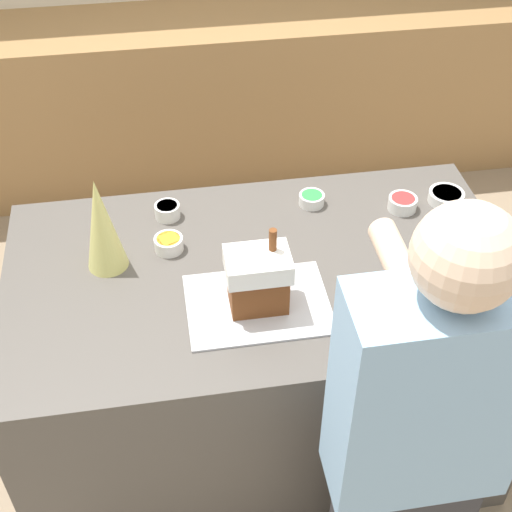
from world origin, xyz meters
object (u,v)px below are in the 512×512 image
object	(u,v)px
candy_bowl_beside_tree	(463,227)
candy_bowl_far_right	(446,196)
gingerbread_house	(258,279)
candy_bowl_near_tray_left	(167,210)
person	(412,459)
baking_tray	(258,304)
candy_bowl_front_corner	(403,203)
candy_bowl_behind_tray	(312,199)
decorative_tree	(101,225)
candy_bowl_near_tray_right	(169,243)

from	to	relation	value
candy_bowl_beside_tree	candy_bowl_far_right	distance (m)	0.18
gingerbread_house	candy_bowl_beside_tree	distance (m)	0.81
gingerbread_house	candy_bowl_near_tray_left	world-z (taller)	gingerbread_house
candy_bowl_near_tray_left	person	bearing A→B (deg)	-62.85
candy_bowl_beside_tree	candy_bowl_far_right	bearing A→B (deg)	88.17
baking_tray	gingerbread_house	bearing A→B (deg)	25.14
candy_bowl_front_corner	person	size ratio (longest dim) A/B	0.06
candy_bowl_behind_tray	candy_bowl_far_right	distance (m)	0.50
baking_tray	candy_bowl_front_corner	distance (m)	0.72
person	candy_bowl_front_corner	bearing A→B (deg)	73.80
decorative_tree	candy_bowl_near_tray_left	xyz separation A→B (m)	(0.21, 0.22, -0.14)
candy_bowl_beside_tree	candy_bowl_far_right	xyz separation A→B (m)	(0.01, 0.18, -0.00)
gingerbread_house	person	bearing A→B (deg)	-62.58
candy_bowl_behind_tray	person	world-z (taller)	person
decorative_tree	candy_bowl_behind_tray	xyz separation A→B (m)	(0.74, 0.22, -0.15)
baking_tray	decorative_tree	xyz separation A→B (m)	(-0.46, 0.27, 0.17)
candy_bowl_beside_tree	gingerbread_house	bearing A→B (deg)	-162.62
candy_bowl_front_corner	candy_bowl_near_tray_right	world-z (taller)	same
baking_tray	candy_bowl_beside_tree	xyz separation A→B (m)	(0.77, 0.24, 0.02)
candy_bowl_near_tray_right	candy_bowl_near_tray_left	world-z (taller)	candy_bowl_near_tray_left
decorative_tree	candy_bowl_front_corner	xyz separation A→B (m)	(1.06, 0.13, -0.14)
person	candy_bowl_near_tray_left	bearing A→B (deg)	117.15
candy_bowl_far_right	candy_bowl_near_tray_right	bearing A→B (deg)	-174.07
candy_bowl_far_right	gingerbread_house	bearing A→B (deg)	-151.52
gingerbread_house	candy_bowl_beside_tree	xyz separation A→B (m)	(0.77, 0.24, -0.09)
baking_tray	person	world-z (taller)	person
decorative_tree	candy_bowl_behind_tray	distance (m)	0.78
gingerbread_house	candy_bowl_near_tray_left	size ratio (longest dim) A/B	3.03
candy_bowl_beside_tree	candy_bowl_far_right	world-z (taller)	candy_bowl_beside_tree
candy_bowl_near_tray_right	candy_bowl_behind_tray	distance (m)	0.56
candy_bowl_far_right	baking_tray	bearing A→B (deg)	-151.52
decorative_tree	candy_bowl_near_tray_left	size ratio (longest dim) A/B	3.78
candy_bowl_behind_tray	candy_bowl_beside_tree	size ratio (longest dim) A/B	0.74
gingerbread_house	candy_bowl_front_corner	bearing A→B (deg)	33.89
candy_bowl_behind_tray	person	bearing A→B (deg)	-88.41
baking_tray	candy_bowl_front_corner	world-z (taller)	candy_bowl_front_corner
decorative_tree	candy_bowl_front_corner	distance (m)	1.08
decorative_tree	person	world-z (taller)	person
candy_bowl_front_corner	person	world-z (taller)	person
candy_bowl_near_tray_left	gingerbread_house	bearing A→B (deg)	-63.18
candy_bowl_beside_tree	candy_bowl_behind_tray	bearing A→B (deg)	153.47
baking_tray	candy_bowl_behind_tray	bearing A→B (deg)	59.97
candy_bowl_beside_tree	candy_bowl_near_tray_left	size ratio (longest dim) A/B	1.40
baking_tray	person	size ratio (longest dim) A/B	0.26
gingerbread_house	candy_bowl_behind_tray	bearing A→B (deg)	60.00
baking_tray	gingerbread_house	distance (m)	0.11
candy_bowl_far_right	candy_bowl_behind_tray	bearing A→B (deg)	172.56
candy_bowl_near_tray_right	person	distance (m)	1.07
candy_bowl_near_tray_right	candy_bowl_behind_tray	bearing A→B (deg)	17.74
candy_bowl_behind_tray	candy_bowl_near_tray_left	bearing A→B (deg)	179.07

